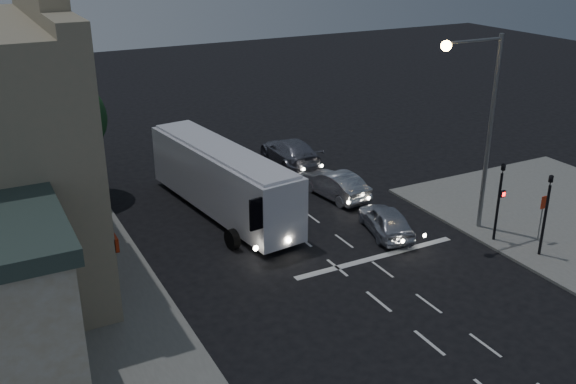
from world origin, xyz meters
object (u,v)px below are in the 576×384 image
regulatory_sign (543,211)px  streetlight (481,113)px  traffic_signal_side (547,205)px  traffic_signal_main (500,193)px  car_sedan_a (335,184)px  car_sedan_b (290,152)px  street_tree (66,115)px  car_suv (386,220)px  tour_bus (222,178)px

regulatory_sign → streetlight: (-1.96, 2.44, 4.14)m
traffic_signal_side → traffic_signal_main: bearing=109.5°
traffic_signal_side → streetlight: (-0.96, 3.40, 3.31)m
car_sedan_a → car_sedan_b: (0.36, 5.75, 0.07)m
car_sedan_b → regulatory_sign: 15.55m
street_tree → streetlight: bearing=-39.5°
traffic_signal_main → streetlight: (-0.26, 1.42, 3.31)m
car_sedan_a → car_suv: bearing=80.3°
car_sedan_a → street_tree: bearing=-34.2°
traffic_signal_side → streetlight: bearing=105.7°
traffic_signal_main → streetlight: bearing=100.2°
car_sedan_b → streetlight: streetlight is taller
car_suv → traffic_signal_main: traffic_signal_main is taller
regulatory_sign → traffic_signal_side: bearing=-136.1°
car_suv → car_sedan_b: car_sedan_b is taller
traffic_signal_main → car_suv: bearing=141.9°
traffic_signal_main → car_sedan_b: bearing=103.4°
streetlight → traffic_signal_side: bearing=-74.3°
car_sedan_a → street_tree: 14.23m
tour_bus → car_sedan_a: (6.03, -0.85, -1.14)m
traffic_signal_side → street_tree: (-16.51, 16.22, 2.08)m
traffic_signal_main → street_tree: bearing=138.0°
car_sedan_a → traffic_signal_main: size_ratio=1.06×
car_sedan_a → car_sedan_b: car_sedan_b is taller
tour_bus → car_sedan_b: tour_bus is taller
car_suv → traffic_signal_side: (4.56, -5.00, 1.74)m
streetlight → car_sedan_a: bearing=117.3°
car_sedan_b → traffic_signal_side: bearing=107.5°
car_suv → street_tree: bearing=-28.8°
streetlight → street_tree: bearing=140.5°
tour_bus → regulatory_sign: bearing=-48.0°
regulatory_sign → street_tree: bearing=138.9°
traffic_signal_main → traffic_signal_side: 2.10m
tour_bus → car_suv: bearing=-52.1°
car_sedan_a → traffic_signal_side: traffic_signal_side is taller
car_suv → car_sedan_a: bearing=-78.4°
traffic_signal_side → street_tree: bearing=135.5°
tour_bus → car_sedan_b: 8.12m
tour_bus → traffic_signal_side: bearing=-53.4°
traffic_signal_main → car_sedan_a: bearing=114.5°
car_suv → streetlight: bearing=170.5°
tour_bus → car_suv: (5.79, -5.78, -1.17)m
car_suv → streetlight: size_ratio=0.44×
traffic_signal_main → streetlight: size_ratio=0.46×
tour_bus → car_sedan_b: size_ratio=2.11×
car_suv → street_tree: (-11.95, 11.22, 3.82)m
car_suv → traffic_signal_side: 6.99m
streetlight → regulatory_sign: bearing=-51.3°
car_suv → regulatory_sign: 6.93m
car_sedan_b → traffic_signal_main: (3.26, -13.70, 1.64)m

